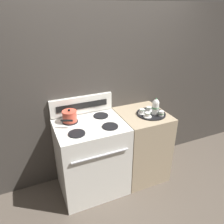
# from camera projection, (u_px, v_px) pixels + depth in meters

# --- Properties ---
(ground_plane) EXTENTS (6.00, 6.00, 0.00)m
(ground_plane) POSITION_uv_depth(u_px,v_px,m) (113.00, 180.00, 2.99)
(ground_plane) COLOR brown
(wall_back) EXTENTS (6.00, 0.05, 2.20)m
(wall_back) POSITION_uv_depth(u_px,v_px,m) (103.00, 96.00, 2.80)
(wall_back) COLOR #423D38
(wall_back) RESTS_ON ground
(stove) EXTENTS (0.79, 0.67, 0.94)m
(stove) POSITION_uv_depth(u_px,v_px,m) (91.00, 157.00, 2.68)
(stove) COLOR silver
(stove) RESTS_ON ground
(control_panel) EXTENTS (0.78, 0.05, 0.22)m
(control_panel) POSITION_uv_depth(u_px,v_px,m) (82.00, 105.00, 2.67)
(control_panel) COLOR silver
(control_panel) RESTS_ON stove
(side_counter) EXTENTS (0.58, 0.64, 0.93)m
(side_counter) POSITION_uv_depth(u_px,v_px,m) (141.00, 145.00, 2.93)
(side_counter) COLOR tan
(side_counter) RESTS_ON ground
(saucepan) EXTENTS (0.21, 0.26, 0.15)m
(saucepan) POSITION_uv_depth(u_px,v_px,m) (70.00, 116.00, 2.49)
(saucepan) COLOR #D14C38
(saucepan) RESTS_ON stove
(serving_tray) EXTENTS (0.36, 0.36, 0.01)m
(serving_tray) POSITION_uv_depth(u_px,v_px,m) (151.00, 114.00, 2.71)
(serving_tray) COLOR black
(serving_tray) RESTS_ON side_counter
(teapot) EXTENTS (0.08, 0.14, 0.21)m
(teapot) POSITION_uv_depth(u_px,v_px,m) (156.00, 107.00, 2.65)
(teapot) COLOR white
(teapot) RESTS_ON serving_tray
(teacup_left) EXTENTS (0.10, 0.10, 0.06)m
(teacup_left) POSITION_uv_depth(u_px,v_px,m) (148.00, 115.00, 2.61)
(teacup_left) COLOR white
(teacup_left) RESTS_ON serving_tray
(teacup_right) EXTENTS (0.10, 0.10, 0.06)m
(teacup_right) POSITION_uv_depth(u_px,v_px,m) (149.00, 109.00, 2.76)
(teacup_right) COLOR white
(teacup_right) RESTS_ON serving_tray
(teacup_front) EXTENTS (0.10, 0.10, 0.06)m
(teacup_front) POSITION_uv_depth(u_px,v_px,m) (142.00, 111.00, 2.69)
(teacup_front) COLOR white
(teacup_front) RESTS_ON serving_tray
(creamer_jug) EXTENTS (0.06, 0.06, 0.06)m
(creamer_jug) POSITION_uv_depth(u_px,v_px,m) (161.00, 113.00, 2.63)
(creamer_jug) COLOR white
(creamer_jug) RESTS_ON serving_tray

